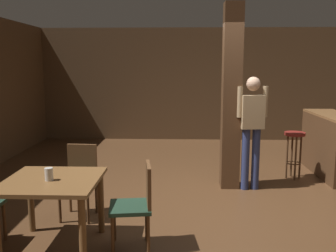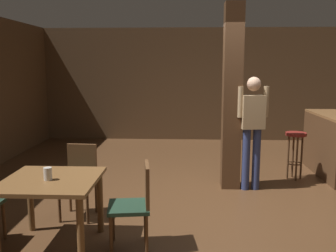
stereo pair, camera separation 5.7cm
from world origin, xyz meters
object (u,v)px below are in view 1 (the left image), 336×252
chair_east (138,202)px  chair_north (80,177)px  dining_table (53,191)px  bar_stool_near (294,144)px  standing_person (252,125)px  bar_counter (327,144)px  napkin_cup (49,174)px

chair_east → chair_north: bearing=134.6°
dining_table → bar_stool_near: 4.09m
standing_person → dining_table: bearing=-140.3°
dining_table → chair_north: bearing=87.2°
bar_stool_near → chair_east: bearing=-133.0°
chair_east → bar_counter: 4.06m
chair_east → bar_stool_near: 3.42m
standing_person → bar_stool_near: bearing=34.5°
chair_north → bar_stool_near: (3.16, 1.67, 0.08)m
chair_east → standing_person: standing_person is taller
chair_north → bar_counter: bar_counter is taller
dining_table → bar_counter: bar_counter is taller
napkin_cup → standing_person: size_ratio=0.08×
dining_table → standing_person: standing_person is taller
chair_north → chair_east: same height
bar_counter → bar_stool_near: (-0.64, -0.25, 0.05)m
dining_table → standing_person: size_ratio=0.55×
dining_table → chair_north: 0.88m
bar_counter → bar_stool_near: bar_counter is taller
chair_north → bar_counter: (3.80, 1.92, 0.03)m
napkin_cup → standing_person: standing_person is taller
standing_person → bar_counter: size_ratio=1.06×
bar_counter → chair_north: bearing=-153.2°
chair_east → napkin_cup: chair_east is taller
chair_north → bar_stool_near: chair_north is taller
chair_north → napkin_cup: size_ratio=6.85×
napkin_cup → bar_counter: 4.80m
bar_stool_near → standing_person: bearing=-145.5°
dining_table → napkin_cup: bearing=-104.6°
bar_stool_near → dining_table: bearing=-141.6°
standing_person → bar_counter: 1.74m
chair_east → napkin_cup: size_ratio=6.85×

